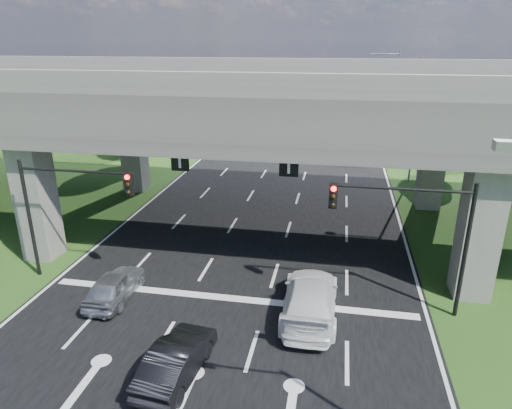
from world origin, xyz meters
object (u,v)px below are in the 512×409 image
(signal_right, at_px, (414,223))
(car_silver, at_px, (115,286))
(streetlight_beyond, at_px, (392,90))
(signal_left, at_px, (66,200))
(car_dark, at_px, (177,360))
(streetlight_far, at_px, (411,111))
(car_white, at_px, (310,298))

(signal_right, distance_m, car_silver, 13.41)
(signal_right, bearing_deg, streetlight_beyond, 86.39)
(signal_left, height_order, car_dark, signal_left)
(streetlight_far, height_order, car_white, streetlight_far)
(streetlight_far, distance_m, car_white, 22.66)
(streetlight_beyond, bearing_deg, car_white, -99.62)
(car_white, bearing_deg, streetlight_beyond, -100.51)
(signal_left, bearing_deg, car_silver, -27.17)
(streetlight_beyond, height_order, car_silver, streetlight_beyond)
(car_dark, bearing_deg, signal_left, -33.06)
(streetlight_far, bearing_deg, signal_left, -131.78)
(signal_left, height_order, streetlight_far, streetlight_far)
(streetlight_beyond, bearing_deg, signal_right, -93.61)
(signal_left, distance_m, car_silver, 4.67)
(signal_left, xyz_separation_m, streetlight_beyond, (17.92, 36.06, 1.66))
(streetlight_beyond, relative_size, car_silver, 2.51)
(streetlight_far, height_order, car_silver, streetlight_far)
(car_silver, bearing_deg, streetlight_far, -126.32)
(car_white, bearing_deg, streetlight_far, -107.46)
(signal_right, xyz_separation_m, streetlight_far, (2.27, 20.06, 1.66))
(car_silver, bearing_deg, signal_left, -28.29)
(streetlight_beyond, relative_size, car_dark, 2.36)
(streetlight_far, height_order, car_dark, streetlight_far)
(signal_right, relative_size, car_dark, 1.42)
(streetlight_far, relative_size, car_dark, 2.36)
(signal_right, xyz_separation_m, signal_left, (-15.65, 0.00, 0.00))
(car_silver, relative_size, car_dark, 0.94)
(signal_right, height_order, streetlight_far, streetlight_far)
(signal_right, height_order, streetlight_beyond, streetlight_beyond)
(signal_right, distance_m, signal_left, 15.65)
(car_silver, bearing_deg, car_white, -179.19)
(signal_right, bearing_deg, streetlight_far, 83.53)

